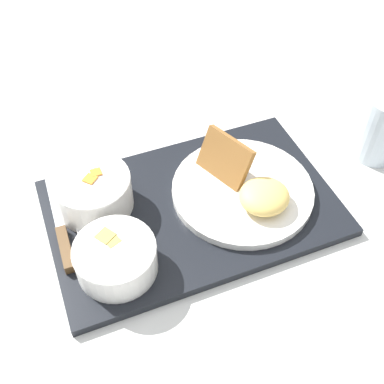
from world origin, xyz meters
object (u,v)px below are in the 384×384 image
(plate_main, at_px, (245,189))
(spoon, at_px, (77,225))
(glass_water, at_px, (382,130))
(bowl_salad, at_px, (93,190))
(knife, at_px, (63,237))
(bowl_soup, at_px, (116,257))

(plate_main, distance_m, spoon, 0.26)
(glass_water, bearing_deg, bowl_salad, 169.75)
(glass_water, bearing_deg, knife, 175.35)
(bowl_soup, xyz_separation_m, spoon, (-0.03, 0.09, -0.02))
(bowl_salad, bearing_deg, bowl_soup, -94.51)
(bowl_salad, xyz_separation_m, plate_main, (0.21, -0.08, -0.02))
(bowl_salad, height_order, plate_main, plate_main)
(plate_main, relative_size, glass_water, 1.90)
(knife, height_order, glass_water, glass_water)
(plate_main, relative_size, spoon, 1.34)
(bowl_salad, relative_size, plate_main, 0.53)
(plate_main, xyz_separation_m, knife, (-0.28, 0.04, -0.01))
(spoon, xyz_separation_m, glass_water, (0.51, -0.06, 0.03))
(bowl_soup, distance_m, knife, 0.10)
(plate_main, height_order, glass_water, glass_water)
(bowl_salad, height_order, knife, bowl_salad)
(plate_main, bearing_deg, spoon, 168.19)
(bowl_soup, relative_size, plate_main, 0.51)
(bowl_salad, height_order, glass_water, glass_water)
(bowl_salad, relative_size, glass_water, 1.01)
(knife, bearing_deg, bowl_salad, -50.83)
(spoon, bearing_deg, glass_water, -96.19)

